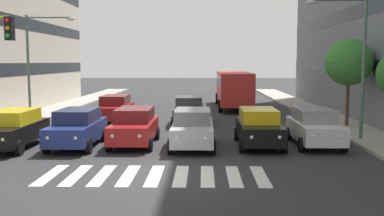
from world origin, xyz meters
The scene contains 14 objects.
ground_plane centered at (0.00, 0.00, 0.00)m, with size 180.00×180.00×0.00m, color #2D2D30.
crosswalk_markings centered at (0.00, 0.00, 0.00)m, with size 7.65×2.80×0.01m.
car_0 centered at (-6.80, -5.54, 0.89)m, with size 2.02×4.44×1.72m.
car_1 centered at (-4.21, -5.34, 0.89)m, with size 2.02×4.44×1.72m.
car_2 centered at (-1.18, -4.98, 0.89)m, with size 2.02×4.44×1.72m.
car_3 centered at (1.56, -5.48, 0.89)m, with size 2.02×4.44×1.72m.
car_4 centered at (4.10, -4.96, 0.89)m, with size 2.02×4.44×1.72m.
car_5 centered at (6.88, -4.54, 0.89)m, with size 2.02×4.44×1.72m.
car_row2_0 centered at (4.03, -13.15, 0.89)m, with size 2.02×4.44×1.72m.
car_row2_1 centered at (-0.79, -12.35, 0.89)m, with size 2.02×4.44×1.72m.
bus_behind_traffic centered at (-4.21, -22.27, 1.86)m, with size 2.78×10.50×3.00m.
street_lamp_left centered at (-8.85, -6.59, 4.32)m, with size 2.91×0.28×6.78m.
street_lamp_right centered at (8.79, -12.58, 4.26)m, with size 3.14×0.28×6.61m.
street_tree_1 centered at (-10.10, -10.99, 3.86)m, with size 2.74×2.74×5.09m.
Camera 1 is at (-1.64, 14.42, 3.87)m, focal length 40.47 mm.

